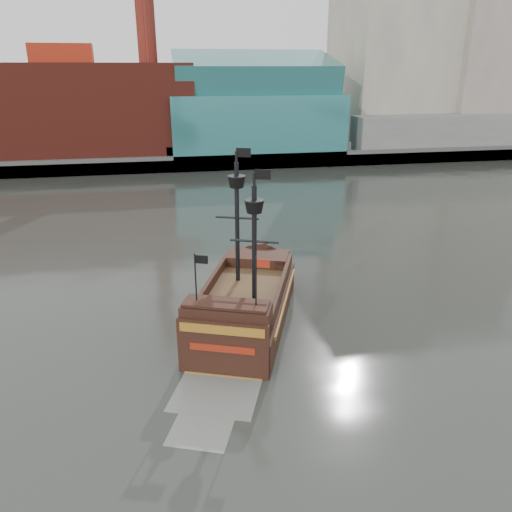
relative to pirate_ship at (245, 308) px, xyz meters
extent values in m
plane|color=#2C2F2A|center=(2.21, -8.89, -1.13)|extent=(400.00, 400.00, 0.00)
cube|color=slate|center=(2.21, 83.11, -0.13)|extent=(220.00, 60.00, 2.00)
cube|color=#4C4C49|center=(2.21, 53.61, 0.17)|extent=(220.00, 1.00, 2.60)
cube|color=maroon|center=(-19.79, 63.11, 8.37)|extent=(42.00, 18.00, 15.00)
cube|color=#2D7679|center=(12.21, 61.11, 5.87)|extent=(30.00, 16.00, 10.00)
cube|color=#C0B79F|center=(42.21, 71.11, 23.87)|extent=(20.00, 22.00, 46.00)
cube|color=#A39688|center=(60.21, 67.11, 19.87)|extent=(18.00, 18.00, 38.00)
cube|color=#C0B79F|center=(52.21, 88.11, 26.87)|extent=(24.00, 20.00, 52.00)
cube|color=slate|center=(50.21, 57.11, 3.87)|extent=(40.00, 6.00, 6.00)
cube|color=#2D7679|center=(12.21, 61.11, 13.87)|extent=(28.00, 14.94, 8.78)
cube|color=black|center=(0.11, 0.28, -0.49)|extent=(9.55, 13.86, 2.77)
cube|color=#482F1A|center=(0.11, 0.28, 1.06)|extent=(8.60, 12.48, 0.32)
cube|color=black|center=(1.93, 5.06, 1.43)|extent=(5.15, 4.01, 1.07)
cube|color=black|center=(-1.88, -4.91, 1.86)|extent=(5.34, 3.40, 1.92)
cube|color=black|center=(-2.23, -5.82, 0.15)|extent=(4.98, 2.12, 4.27)
cube|color=#A96E20|center=(-2.28, -5.96, 1.86)|extent=(4.51, 1.79, 0.53)
cube|color=maroon|center=(-2.28, -5.96, 0.68)|extent=(3.52, 1.41, 0.43)
cylinder|color=black|center=(-0.12, 2.08, 5.38)|extent=(0.39, 0.39, 8.32)
cylinder|color=black|center=(0.32, -1.86, 5.06)|extent=(0.39, 0.39, 7.68)
cone|color=black|center=(-0.12, 2.08, 8.26)|extent=(1.52, 1.52, 0.75)
cone|color=black|center=(0.32, -1.86, 7.62)|extent=(1.52, 1.52, 0.75)
cube|color=black|center=(0.33, 1.90, 10.18)|extent=(0.91, 0.37, 0.59)
cube|color=black|center=(0.76, -2.03, 9.54)|extent=(0.91, 0.37, 0.59)
cube|color=gray|center=(-2.87, -7.50, -1.12)|extent=(5.61, 5.21, 0.02)
camera|label=1|loc=(-4.98, -29.91, 15.38)|focal=35.00mm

